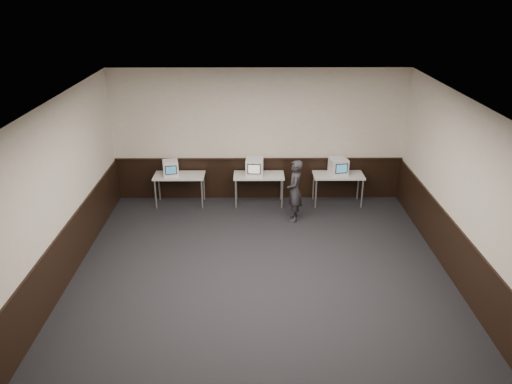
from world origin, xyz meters
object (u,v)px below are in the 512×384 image
desk_center (259,177)px  emac_right (338,166)px  emac_center (255,167)px  emac_left (171,168)px  desk_left (179,178)px  desk_right (338,177)px  person (295,191)px

desk_center → emac_right: size_ratio=2.49×
emac_center → emac_left: bearing=-176.5°
desk_left → desk_right: same height
desk_center → emac_right: bearing=0.7°
emac_left → person: bearing=-28.6°
desk_center → person: size_ratio=0.85×
emac_left → emac_right: (3.98, 0.04, 0.02)m
desk_left → emac_right: (3.79, 0.02, 0.27)m
desk_right → person: person is taller
emac_center → person: bearing=-41.5°
desk_left → emac_center: 1.82m
desk_right → emac_center: size_ratio=2.58×
emac_center → emac_right: size_ratio=0.97×
desk_center → emac_right: (1.89, 0.02, 0.27)m
desk_center → desk_right: same height
desk_right → emac_right: bearing=112.0°
desk_center → desk_right: bearing=0.0°
desk_left → emac_center: size_ratio=2.58×
desk_left → person: 2.83m
desk_right → emac_center: emac_center is taller
desk_left → desk_right: bearing=0.0°
desk_center → emac_left: (-2.09, -0.01, 0.25)m
desk_left → desk_center: same height
desk_right → desk_left: bearing=180.0°
desk_left → desk_right: size_ratio=1.00×
emac_right → person: (-1.11, -0.92, -0.24)m
desk_center → emac_center: bearing=-173.0°
emac_right → emac_left: bearing=169.4°
emac_left → emac_center: bearing=-11.5°
person → desk_left: bearing=-104.8°
desk_right → emac_left: (-3.99, -0.01, 0.25)m
desk_center → person: (0.78, -0.90, 0.03)m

